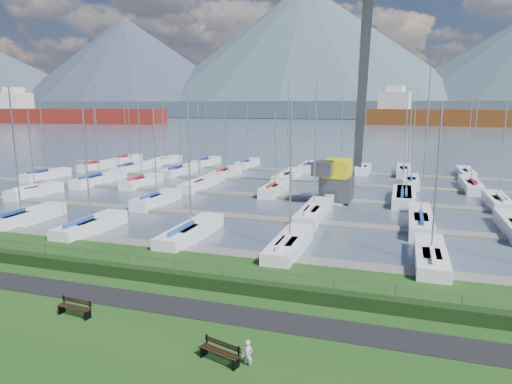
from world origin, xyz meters
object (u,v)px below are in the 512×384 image
at_px(bench_right, 220,352).
at_px(bench_left, 75,307).
at_px(crane, 344,148).
at_px(person, 248,351).

bearing_deg(bench_right, bench_left, -173.73).
distance_m(bench_right, crane, 34.12).
height_order(bench_left, crane, crane).
distance_m(bench_left, bench_right, 8.19).
xyz_separation_m(bench_left, crane, (8.40, 32.23, 4.91)).
bearing_deg(bench_left, person, -4.08).
relative_size(bench_left, bench_right, 0.99).
height_order(bench_right, crane, crane).
bearing_deg(bench_right, person, 21.48).
bearing_deg(person, crane, 100.26).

